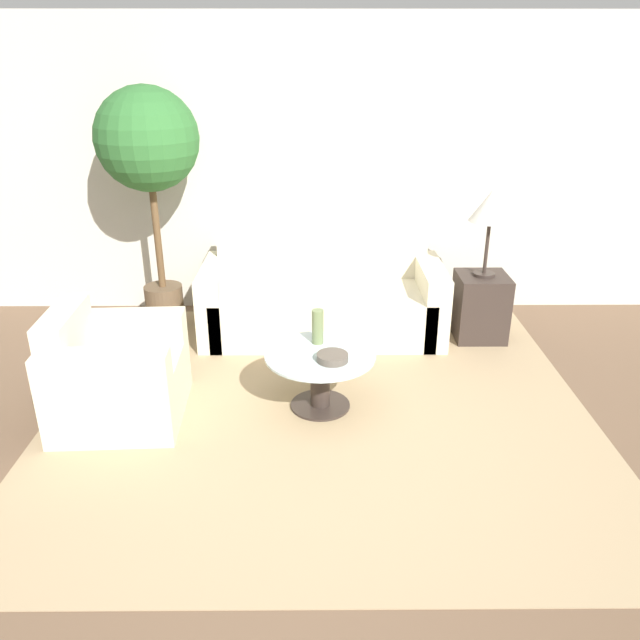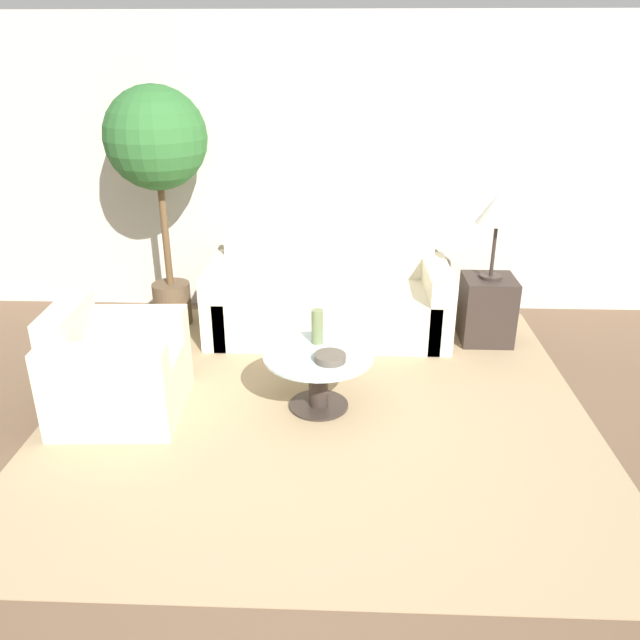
{
  "view_description": "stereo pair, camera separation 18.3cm",
  "coord_description": "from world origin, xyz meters",
  "px_view_note": "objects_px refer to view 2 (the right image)",
  "views": [
    {
      "loc": [
        0.12,
        -3.04,
        2.28
      ],
      "look_at": [
        0.14,
        0.97,
        0.55
      ],
      "focal_mm": 35.0,
      "sensor_mm": 36.0,
      "label": 1
    },
    {
      "loc": [
        0.3,
        -3.03,
        2.28
      ],
      "look_at": [
        0.14,
        0.97,
        0.55
      ],
      "focal_mm": 35.0,
      "sensor_mm": 36.0,
      "label": 2
    }
  ],
  "objects_px": {
    "bowl": "(330,358)",
    "potted_plant": "(157,151)",
    "sofa_main": "(328,301)",
    "table_lamp": "(498,210)",
    "armchair": "(112,374)",
    "coffee_table": "(319,373)",
    "vase": "(317,327)"
  },
  "relations": [
    {
      "from": "table_lamp",
      "to": "vase",
      "type": "distance_m",
      "value": 1.8
    },
    {
      "from": "sofa_main",
      "to": "armchair",
      "type": "relative_size",
      "value": 2.36
    },
    {
      "from": "table_lamp",
      "to": "bowl",
      "type": "distance_m",
      "value": 1.93
    },
    {
      "from": "sofa_main",
      "to": "potted_plant",
      "type": "xyz_separation_m",
      "value": [
        -1.41,
        0.1,
        1.26
      ]
    },
    {
      "from": "armchair",
      "to": "potted_plant",
      "type": "distance_m",
      "value": 1.96
    },
    {
      "from": "coffee_table",
      "to": "potted_plant",
      "type": "bearing_deg",
      "value": 134.36
    },
    {
      "from": "sofa_main",
      "to": "armchair",
      "type": "xyz_separation_m",
      "value": [
        -1.42,
        -1.41,
        0.01
      ]
    },
    {
      "from": "coffee_table",
      "to": "table_lamp",
      "type": "relative_size",
      "value": 1.05
    },
    {
      "from": "vase",
      "to": "bowl",
      "type": "bearing_deg",
      "value": -70.8
    },
    {
      "from": "armchair",
      "to": "coffee_table",
      "type": "relative_size",
      "value": 1.15
    },
    {
      "from": "potted_plant",
      "to": "bowl",
      "type": "distance_m",
      "value": 2.37
    },
    {
      "from": "bowl",
      "to": "table_lamp",
      "type": "bearing_deg",
      "value": 44.12
    },
    {
      "from": "armchair",
      "to": "bowl",
      "type": "height_order",
      "value": "armchair"
    },
    {
      "from": "table_lamp",
      "to": "potted_plant",
      "type": "height_order",
      "value": "potted_plant"
    },
    {
      "from": "coffee_table",
      "to": "bowl",
      "type": "distance_m",
      "value": 0.21
    },
    {
      "from": "sofa_main",
      "to": "table_lamp",
      "type": "distance_m",
      "value": 1.6
    },
    {
      "from": "potted_plant",
      "to": "vase",
      "type": "xyz_separation_m",
      "value": [
        1.36,
        -1.24,
        -1.0
      ]
    },
    {
      "from": "sofa_main",
      "to": "armchair",
      "type": "height_order",
      "value": "sofa_main"
    },
    {
      "from": "armchair",
      "to": "sofa_main",
      "type": "bearing_deg",
      "value": -47.74
    },
    {
      "from": "coffee_table",
      "to": "bowl",
      "type": "relative_size",
      "value": 3.61
    },
    {
      "from": "armchair",
      "to": "table_lamp",
      "type": "bearing_deg",
      "value": -68.21
    },
    {
      "from": "table_lamp",
      "to": "bowl",
      "type": "relative_size",
      "value": 3.43
    },
    {
      "from": "coffee_table",
      "to": "vase",
      "type": "bearing_deg",
      "value": 95.4
    },
    {
      "from": "sofa_main",
      "to": "coffee_table",
      "type": "xyz_separation_m",
      "value": [
        -0.03,
        -1.31,
        -0.01
      ]
    },
    {
      "from": "potted_plant",
      "to": "bowl",
      "type": "xyz_separation_m",
      "value": [
        1.46,
        -1.51,
        -1.1
      ]
    },
    {
      "from": "armchair",
      "to": "potted_plant",
      "type": "bearing_deg",
      "value": -2.98
    },
    {
      "from": "coffee_table",
      "to": "potted_plant",
      "type": "height_order",
      "value": "potted_plant"
    },
    {
      "from": "sofa_main",
      "to": "table_lamp",
      "type": "height_order",
      "value": "table_lamp"
    },
    {
      "from": "coffee_table",
      "to": "table_lamp",
      "type": "bearing_deg",
      "value": 40.02
    },
    {
      "from": "coffee_table",
      "to": "armchair",
      "type": "bearing_deg",
      "value": -175.77
    },
    {
      "from": "bowl",
      "to": "potted_plant",
      "type": "bearing_deg",
      "value": 133.98
    },
    {
      "from": "sofa_main",
      "to": "vase",
      "type": "distance_m",
      "value": 1.17
    }
  ]
}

